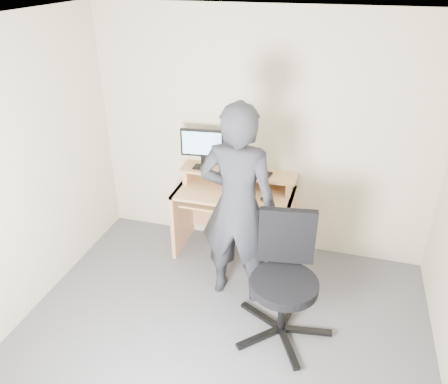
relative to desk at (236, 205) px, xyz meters
The scene contains 14 objects.
ground 1.64m from the desk, 82.55° to the right, with size 3.50×3.50×0.00m, color #57575C.
back_wall 0.76m from the desk, 47.89° to the left, with size 3.50×0.02×2.50m, color #BEB297.
ceiling 2.49m from the desk, 82.55° to the right, with size 3.50×3.50×0.02m, color white.
desk is the anchor object (origin of this frame).
monitor 0.72m from the desk, behind, with size 0.45×0.13×0.43m.
external_drive 0.48m from the desk, 117.03° to the left, with size 0.07×0.13×0.20m, color black.
travel_mug 0.46m from the desk, 83.19° to the left, with size 0.08×0.08×0.19m, color #B5B5BA.
smartphone 0.49m from the desk, 10.90° to the left, with size 0.07×0.13×0.01m, color black.
charger 0.41m from the desk, behind, with size 0.04×0.04×0.04m, color black.
headphones 0.49m from the desk, 149.48° to the left, with size 0.16×0.16×0.02m, color silver.
keyboard 0.22m from the desk, 67.60° to the right, with size 0.46×0.18×0.03m, color black.
mouse 0.44m from the desk, 27.93° to the right, with size 0.10×0.06×0.04m, color black.
office_chair 1.22m from the desk, 56.48° to the right, with size 0.83×0.83×1.05m.
person 0.81m from the desk, 74.86° to the right, with size 0.69×0.45×1.89m, color black.
Camera 1 is at (0.77, -2.34, 2.84)m, focal length 35.00 mm.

